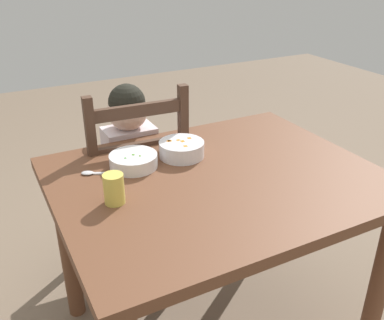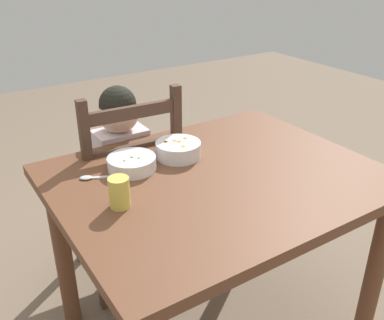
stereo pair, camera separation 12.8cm
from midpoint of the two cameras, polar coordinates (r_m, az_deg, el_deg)
dining_table at (r=1.58m, az=5.60°, el=-5.79°), size 1.12×0.90×0.75m
dining_chair at (r=1.99m, az=-5.83°, el=-4.18°), size 0.44×0.44×0.98m
child_figure at (r=1.91m, az=-5.92°, el=0.20°), size 0.32×0.31×0.96m
bowl_of_peas at (r=1.57m, az=-5.42°, el=-0.10°), size 0.17×0.17×0.05m
bowl_of_carrots at (r=1.64m, az=0.86°, el=1.47°), size 0.17×0.17×0.06m
spoon at (r=1.55m, az=-10.58°, el=-1.75°), size 0.13×0.08×0.01m
drinking_cup at (r=1.34m, az=-7.58°, el=-3.85°), size 0.06×0.06×0.10m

